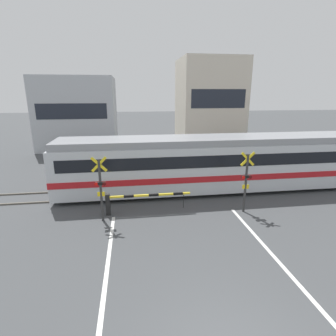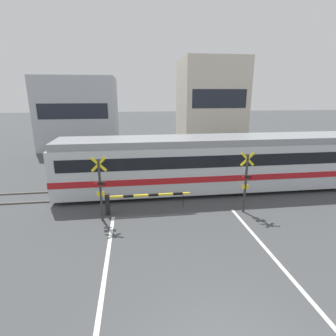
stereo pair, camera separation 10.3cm
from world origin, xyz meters
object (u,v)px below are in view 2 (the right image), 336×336
at_px(commuter_train, 245,161).
at_px(crossing_signal_right, 246,180).
at_px(crossing_barrier_near, 131,199).
at_px(crossing_barrier_far, 189,164).
at_px(pedestrian, 169,156).
at_px(crossing_signal_left, 100,186).

relative_size(commuter_train, crossing_signal_right, 7.27).
bearing_deg(crossing_barrier_near, commuter_train, 21.30).
bearing_deg(crossing_barrier_far, crossing_signal_right, -78.69).
height_order(commuter_train, pedestrian, commuter_train).
height_order(crossing_barrier_near, pedestrian, pedestrian).
bearing_deg(crossing_barrier_near, crossing_signal_right, -6.01).
bearing_deg(commuter_train, crossing_signal_right, -112.76).
height_order(crossing_signal_right, pedestrian, crossing_signal_right).
distance_m(crossing_signal_left, crossing_signal_right, 6.66).
height_order(crossing_signal_left, pedestrian, crossing_signal_left).
bearing_deg(crossing_signal_left, crossing_signal_right, 0.00).
bearing_deg(pedestrian, crossing_barrier_near, -111.02).
height_order(crossing_barrier_far, pedestrian, pedestrian).
distance_m(crossing_barrier_near, pedestrian, 8.04).
bearing_deg(commuter_train, crossing_barrier_far, 128.96).
bearing_deg(pedestrian, crossing_signal_left, -117.32).
height_order(crossing_barrier_near, crossing_signal_left, crossing_signal_left).
xyz_separation_m(commuter_train, crossing_signal_left, (-8.00, -3.19, -0.06)).
height_order(commuter_train, crossing_barrier_near, commuter_train).
xyz_separation_m(crossing_barrier_far, crossing_signal_right, (1.28, -6.43, 0.92)).
relative_size(commuter_train, crossing_barrier_near, 5.37).
height_order(crossing_barrier_near, crossing_signal_right, crossing_signal_right).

